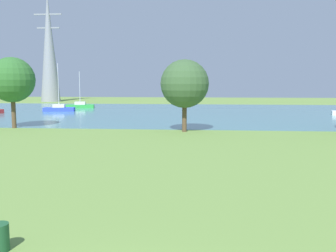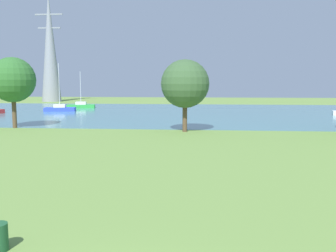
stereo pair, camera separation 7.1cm
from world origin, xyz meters
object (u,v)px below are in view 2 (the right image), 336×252
Objects in this scene: sailboat_blue at (60,108)px; tree_mid_shore at (185,84)px; sailboat_green at (81,105)px; electricity_pylon at (50,48)px; tree_west_near at (13,80)px.

sailboat_blue is 30.56m from tree_mid_shore.
electricity_pylon is at bearing 123.99° from sailboat_green.
sailboat_green is 0.89× the size of tree_west_near.
sailboat_green is at bearing -56.01° from electricity_pylon.
sailboat_blue is (-1.09, -7.18, 0.01)m from sailboat_green.
sailboat_green is 0.26× the size of electricity_pylon.
sailboat_blue is at bearing 133.22° from tree_mid_shore.
sailboat_blue is 1.04× the size of tree_west_near.
electricity_pylon reaches higher than tree_west_near.
sailboat_green is at bearing 81.36° from sailboat_blue.
sailboat_green is 0.85× the size of sailboat_blue.
tree_west_near is 50.76m from electricity_pylon.
tree_west_near reaches higher than tree_mid_shore.
sailboat_blue is 0.30× the size of electricity_pylon.
tree_west_near is (3.19, -20.73, 4.43)m from sailboat_blue.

